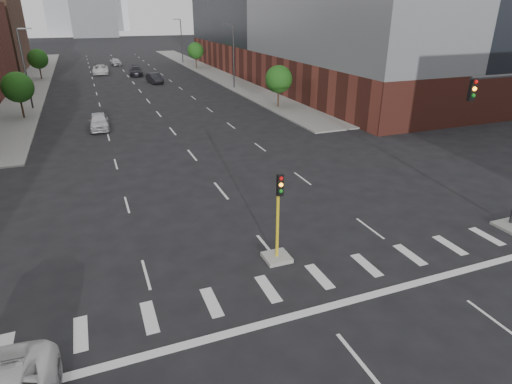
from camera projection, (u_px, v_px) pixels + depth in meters
sidewalk_left_far at (35, 80)px, 70.92m from camera, size 5.00×92.00×0.15m
sidewalk_right_far at (209, 72)px, 81.01m from camera, size 5.00×92.00×0.15m
building_right_main at (316, 9)px, 69.61m from camera, size 24.00×70.00×22.00m
median_traffic_signal at (277, 242)px, 19.99m from camera, size 1.20×1.20×4.40m
streetlight_right_a at (233, 54)px, 62.28m from camera, size 1.60×0.22×9.07m
streetlight_right_b at (181, 39)px, 92.21m from camera, size 1.60×0.22×9.07m
streetlight_left at (25, 66)px, 48.98m from camera, size 1.60×0.22×9.07m
tree_left_near at (18, 87)px, 45.15m from camera, size 3.20×3.20×4.85m
tree_left_far at (38, 59)px, 70.80m from camera, size 3.20×3.20×4.85m
tree_right_near at (279, 79)px, 50.29m from camera, size 3.20×3.20×4.85m
tree_right_far at (196, 51)px, 84.50m from camera, size 3.20×3.20×4.85m
car_near_left at (99, 121)px, 42.21m from camera, size 1.97×4.68×1.58m
car_mid_right at (155, 78)px, 68.61m from camera, size 2.27×4.83×1.53m
car_far_left at (101, 70)px, 78.03m from camera, size 3.07×5.97×1.61m
car_deep_right at (136, 71)px, 76.42m from camera, size 2.61×5.56×1.57m
car_distant at (116, 62)px, 89.96m from camera, size 2.30×4.72×1.55m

